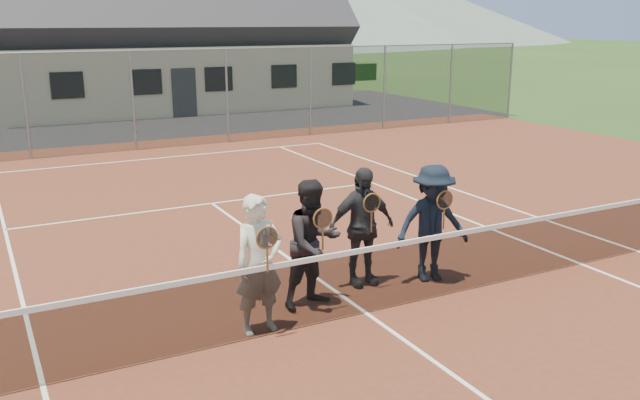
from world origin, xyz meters
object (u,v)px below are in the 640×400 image
Objects in this scene: clubhouse at (166,17)px; player_c at (362,226)px; player_a at (259,264)px; player_b at (314,243)px; player_d at (432,223)px; tennis_net at (366,277)px.

player_c is (-3.50, -23.05, -3.07)m from clubhouse.
player_a and player_b have the same top height.
clubhouse reaches higher than player_c.
player_a is 1.00× the size of player_d.
tennis_net is 6.49× the size of player_c.
player_d is at bearing -19.22° from player_c.
player_c is at bearing 62.27° from tennis_net.
player_d is at bearing -96.04° from clubhouse.
player_c is 1.09m from player_d.
player_a is at bearing -171.90° from player_d.
clubhouse is 8.67× the size of player_a.
player_a is at bearing -157.00° from player_b.
player_d is (2.02, 0.01, -0.00)m from player_b.
tennis_net is at bearing -117.73° from player_c.
player_b and player_c have the same top height.
tennis_net is 6.49× the size of player_a.
player_b is 2.02m from player_d.
player_a is 1.00× the size of player_b.
clubhouse is at bearing 77.07° from player_a.
clubhouse is 24.64m from player_a.
player_c is at bearing -98.64° from clubhouse.
player_a is at bearing -102.93° from clubhouse.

